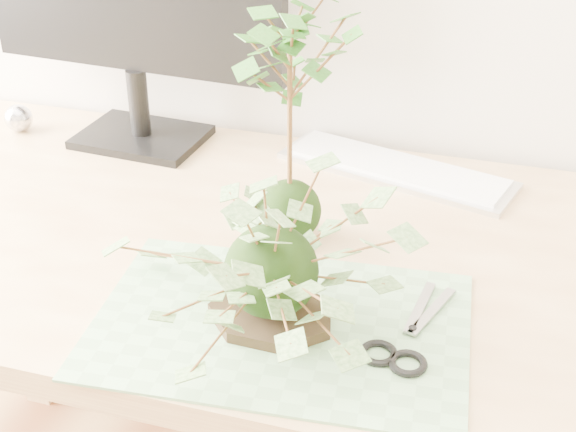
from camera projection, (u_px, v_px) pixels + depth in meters
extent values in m
cube|color=#DCBC85|center=(313.00, 258.00, 1.16)|extent=(1.60, 0.70, 0.04)
cube|color=#DCBC85|center=(21.00, 276.00, 1.77)|extent=(0.06, 0.06, 0.70)
cube|color=#6D9C68|center=(281.00, 324.00, 0.99)|extent=(0.48, 0.34, 0.00)
cylinder|color=black|center=(272.00, 314.00, 0.99)|extent=(0.17, 0.17, 0.01)
sphere|color=black|center=(271.00, 271.00, 0.96)|extent=(0.11, 0.11, 0.11)
sphere|color=black|center=(290.00, 211.00, 1.15)|extent=(0.09, 0.09, 0.09)
cylinder|color=#563618|center=(290.00, 126.00, 1.08)|extent=(0.01, 0.01, 0.22)
cube|color=silver|center=(396.00, 170.00, 1.34)|extent=(0.42, 0.22, 0.01)
cube|color=white|center=(396.00, 166.00, 1.34)|extent=(0.38, 0.19, 0.01)
cube|color=black|center=(142.00, 137.00, 1.45)|extent=(0.23, 0.17, 0.01)
cylinder|color=black|center=(139.00, 102.00, 1.42)|extent=(0.04, 0.04, 0.12)
sphere|color=silver|center=(19.00, 118.00, 1.48)|extent=(0.05, 0.05, 0.05)
cube|color=gray|center=(410.00, 307.00, 1.01)|extent=(0.03, 0.11, 0.00)
cube|color=gray|center=(423.00, 309.00, 1.01)|extent=(0.05, 0.11, 0.00)
torus|color=black|center=(387.00, 357.00, 0.93)|extent=(0.05, 0.05, 0.01)
torus|color=black|center=(418.00, 363.00, 0.92)|extent=(0.05, 0.05, 0.01)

